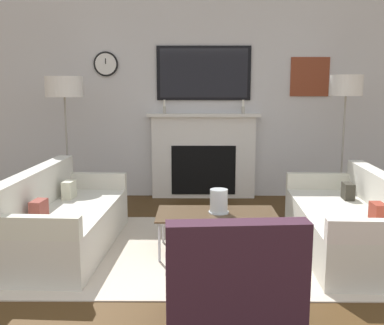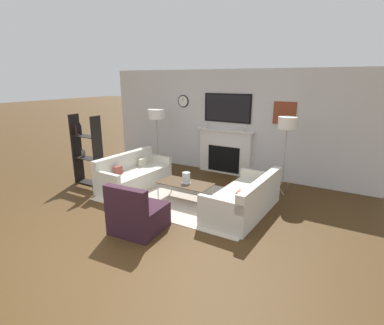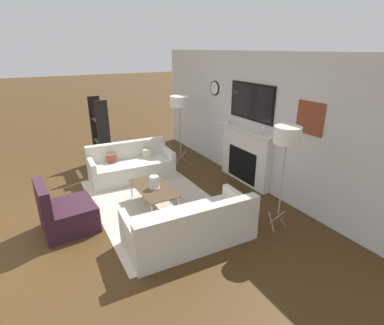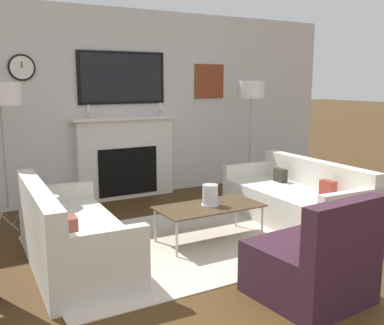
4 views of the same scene
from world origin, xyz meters
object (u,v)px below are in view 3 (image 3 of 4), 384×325
Objects in this scene: couch_right at (191,227)px; floor_lamp_left at (180,102)px; coffee_table at (153,189)px; armchair at (65,214)px; couch_left at (131,166)px; floor_lamp_right at (287,137)px; shelf_unit at (101,136)px; hurricane_candle at (154,183)px.

floor_lamp_left is at bearing 155.41° from couch_right.
couch_right is 1.29m from coffee_table.
armchair is 3.71m from floor_lamp_left.
couch_left is 3.63m from floor_lamp_right.
floor_lamp_right is at bearing 22.98° from shelf_unit.
hurricane_candle is (-1.27, -0.04, 0.23)m from couch_right.
floor_lamp_right is 1.02× the size of shelf_unit.
couch_left is at bearing 132.97° from armchair.
hurricane_candle is at bearing 6.91° from shelf_unit.
couch_left is 1.09× the size of floor_lamp_left.
couch_left is 1.24m from shelf_unit.
coffee_table is at bearing -137.83° from floor_lamp_right.
floor_lamp_left is (-1.80, 1.48, 1.17)m from coffee_table.
couch_right is at bearing -0.09° from couch_left.
couch_right is at bearing 50.85° from armchair.
armchair is 3.82× the size of hurricane_candle.
floor_lamp_right is (3.09, 1.41, 1.26)m from couch_left.
shelf_unit is (-1.08, -0.36, 0.49)m from couch_left.
couch_left is 1.47m from coffee_table.
floor_lamp_right is at bearing 61.45° from armchair.
floor_lamp_right is 4.60m from shelf_unit.
hurricane_candle is 2.56m from floor_lamp_left.
floor_lamp_left reaches higher than couch_right.
armchair is 0.52× the size of shelf_unit.
floor_lamp_left reaches higher than armchair.
shelf_unit is at bearing -174.70° from couch_right.
hurricane_candle is 0.13× the size of shelf_unit.
armchair is 0.50× the size of floor_lamp_right.
couch_right is 1.14× the size of floor_lamp_left.
coffee_table is 0.66× the size of floor_lamp_right.
armchair reaches higher than coffee_table.
couch_left is 1.50m from hurricane_candle.
hurricane_candle is 0.13× the size of floor_lamp_left.
coffee_table is 2.61m from floor_lamp_left.
floor_lamp_right is at bearing 24.51° from couch_left.
couch_right is 2.24× the size of armchair.
couch_left is 2.15m from armchair.
hurricane_candle is (0.02, 0.02, 0.12)m from coffee_table.
floor_lamp_left is (-1.82, 1.46, 1.05)m from hurricane_candle.
couch_right is at bearing -24.59° from floor_lamp_left.
armchair is 2.87m from shelf_unit.
coffee_table is 0.13m from hurricane_candle.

